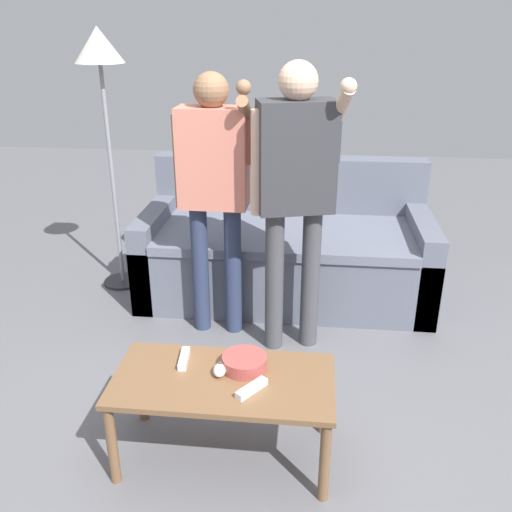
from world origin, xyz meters
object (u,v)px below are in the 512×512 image
Objects in this scene: game_remote_nunchuk at (220,370)px; player_left at (214,178)px; coffee_table at (223,389)px; snack_bowl at (244,362)px; couch at (286,250)px; floor_lamp at (101,69)px; game_remote_wand_far at (184,359)px; player_center at (296,179)px; game_remote_wand_near at (252,388)px.

player_left is (-0.20, 1.06, 0.54)m from game_remote_nunchuk.
coffee_table is 4.84× the size of snack_bowl.
couch reaches higher than game_remote_nunchuk.
floor_lamp is (-1.02, 1.63, 1.08)m from game_remote_nunchuk.
game_remote_nunchuk reaches higher than game_remote_wand_far.
player_center is (0.47, -0.13, 0.04)m from player_left.
player_center is at bearing 79.08° from snack_bowl.
game_remote_nunchuk is 2.21m from floor_lamp.
player_left is at bearing 100.71° from game_remote_nunchuk.
snack_bowl is 0.27m from game_remote_wand_far.
player_left is (0.82, -0.57, -0.53)m from floor_lamp.
snack_bowl reaches higher than game_remote_nunchuk.
game_remote_wand_far is at bearing -61.51° from floor_lamp.
snack_bowl is 0.12× the size of player_center.
player_center is at bearing 62.65° from game_remote_wand_far.
coffee_table is 6.34× the size of game_remote_wand_near.
game_remote_nunchuk is 0.60× the size of game_remote_wand_near.
floor_lamp is at bearing -178.85° from couch.
game_remote_wand_far reaches higher than coffee_table.
player_left is 0.96× the size of player_center.
coffee_table is at bearing -104.66° from player_center.
snack_bowl is (0.08, 0.08, 0.09)m from coffee_table.
floor_lamp is at bearing 121.97° from coffee_table.
game_remote_wand_near is (0.13, -0.08, 0.07)m from coffee_table.
couch is at bearing 96.19° from player_center.
player_left reaches higher than snack_bowl.
snack_bowl is 0.11m from game_remote_nunchuk.
player_left is at bearing 101.33° from coffee_table.
coffee_table is at bearing -95.75° from couch.
game_remote_wand_far is (-0.19, 0.10, 0.07)m from coffee_table.
game_remote_wand_far is at bearing 175.47° from snack_bowl.
game_remote_nunchuk is 1.21m from player_left.
floor_lamp reaches higher than game_remote_nunchuk.
snack_bowl is 0.11× the size of floor_lamp.
couch reaches higher than game_remote_wand_far.
game_remote_nunchuk is at bearing 145.23° from game_remote_wand_near.
game_remote_wand_near is (-0.04, -1.76, 0.12)m from couch.
game_remote_wand_far is at bearing 151.81° from coffee_table.
floor_lamp reaches higher than coffee_table.
couch is at bearing 84.25° from coffee_table.
snack_bowl is at bearing -100.92° from player_center.
player_left reaches higher than coffee_table.
coffee_table is 0.53× the size of floor_lamp.
game_remote_nunchuk is at bearing 124.21° from coffee_table.
coffee_table is 0.17m from game_remote_wand_near.
player_left reaches higher than game_remote_wand_near.
player_left is 10.21× the size of game_remote_wand_far.
player_left reaches higher than game_remote_wand_far.
game_remote_nunchuk is 0.19m from game_remote_wand_far.
game_remote_nunchuk is (-0.19, -1.66, 0.13)m from couch.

